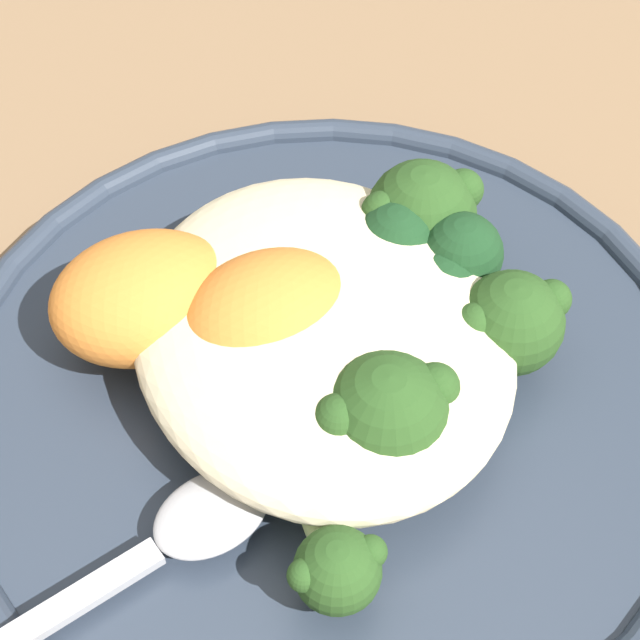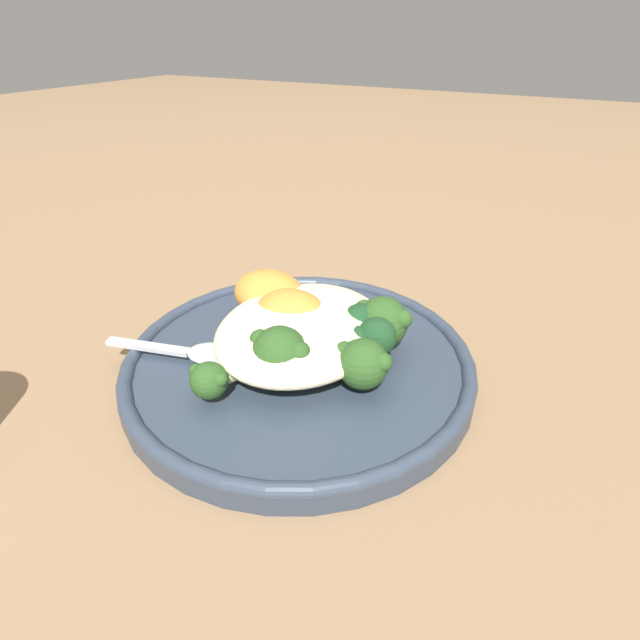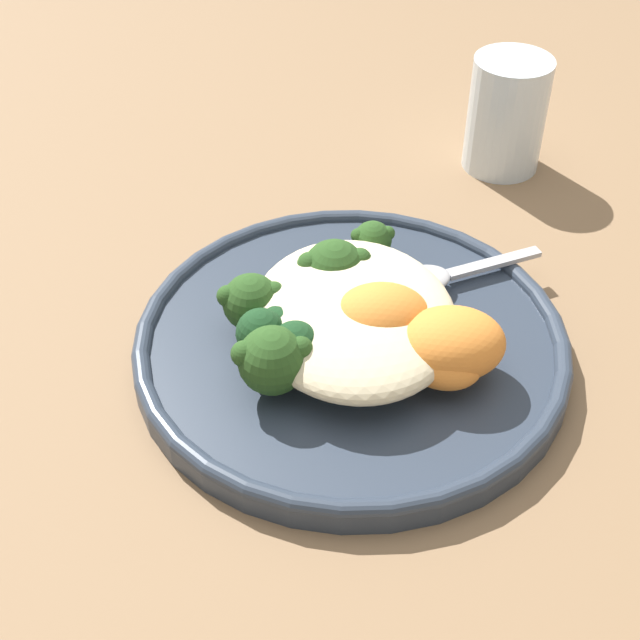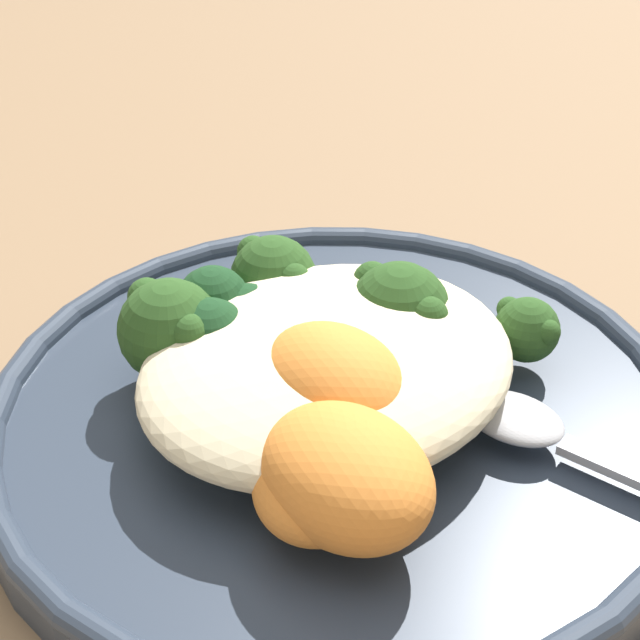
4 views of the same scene
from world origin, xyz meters
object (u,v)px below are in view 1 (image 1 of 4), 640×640
(broccoli_stalk_3, at_px, (399,241))
(sweet_potato_chunk_2, at_px, (272,318))
(broccoli_stalk_2, at_px, (488,338))
(sweet_potato_chunk_3, at_px, (144,298))
(broccoli_stalk_1, at_px, (371,407))
(sweet_potato_chunk_1, at_px, (166,294))
(broccoli_stalk_0, at_px, (321,495))
(kale_tuft, at_px, (425,262))
(sweet_potato_chunk_0, at_px, (138,295))
(plate, at_px, (331,389))
(quinoa_mound, at_px, (326,331))
(spoon, at_px, (181,533))

(broccoli_stalk_3, distance_m, sweet_potato_chunk_2, 0.06)
(broccoli_stalk_2, xyz_separation_m, sweet_potato_chunk_3, (-0.06, -0.11, 0.00))
(broccoli_stalk_1, distance_m, broccoli_stalk_3, 0.08)
(sweet_potato_chunk_1, bearing_deg, sweet_potato_chunk_2, 46.26)
(broccoli_stalk_0, bearing_deg, broccoli_stalk_1, 139.44)
(broccoli_stalk_1, distance_m, kale_tuft, 0.07)
(broccoli_stalk_0, height_order, sweet_potato_chunk_0, sweet_potato_chunk_0)
(plate, relative_size, broccoli_stalk_1, 3.46)
(broccoli_stalk_0, distance_m, sweet_potato_chunk_2, 0.07)
(plate, xyz_separation_m, sweet_potato_chunk_1, (-0.04, -0.05, 0.03))
(kale_tuft, bearing_deg, quinoa_mound, -69.68)
(broccoli_stalk_1, xyz_separation_m, sweet_potato_chunk_2, (-0.05, -0.02, 0.00))
(quinoa_mound, height_order, broccoli_stalk_1, broccoli_stalk_1)
(quinoa_mound, xyz_separation_m, broccoli_stalk_1, (0.04, 0.00, 0.00))
(broccoli_stalk_0, relative_size, broccoli_stalk_3, 0.90)
(sweet_potato_chunk_0, relative_size, sweet_potato_chunk_1, 0.81)
(quinoa_mound, height_order, broccoli_stalk_3, broccoli_stalk_3)
(broccoli_stalk_0, relative_size, broccoli_stalk_1, 1.30)
(broccoli_stalk_2, height_order, sweet_potato_chunk_2, sweet_potato_chunk_2)
(sweet_potato_chunk_3, bearing_deg, broccoli_stalk_2, 61.82)
(broccoli_stalk_2, relative_size, sweet_potato_chunk_3, 1.57)
(broccoli_stalk_0, xyz_separation_m, sweet_potato_chunk_0, (-0.10, -0.03, 0.01))
(plate, bearing_deg, sweet_potato_chunk_0, -126.79)
(sweet_potato_chunk_1, xyz_separation_m, sweet_potato_chunk_2, (0.03, 0.03, 0.01))
(spoon, bearing_deg, broccoli_stalk_0, 156.17)
(sweet_potato_chunk_0, distance_m, sweet_potato_chunk_1, 0.01)
(kale_tuft, bearing_deg, broccoli_stalk_3, -159.13)
(broccoli_stalk_2, bearing_deg, broccoli_stalk_1, -147.90)
(broccoli_stalk_0, distance_m, sweet_potato_chunk_3, 0.10)
(broccoli_stalk_0, height_order, kale_tuft, kale_tuft)
(sweet_potato_chunk_3, bearing_deg, quinoa_mound, 57.24)
(sweet_potato_chunk_1, height_order, sweet_potato_chunk_3, sweet_potato_chunk_3)
(sweet_potato_chunk_1, distance_m, spoon, 0.09)
(plate, bearing_deg, broccoli_stalk_2, 71.92)
(spoon, bearing_deg, sweet_potato_chunk_3, -113.29)
(sweet_potato_chunk_0, bearing_deg, quinoa_mound, 56.49)
(sweet_potato_chunk_0, bearing_deg, sweet_potato_chunk_3, 37.69)
(plate, height_order, sweet_potato_chunk_0, sweet_potato_chunk_0)
(quinoa_mound, xyz_separation_m, sweet_potato_chunk_0, (-0.04, -0.06, 0.00))
(quinoa_mound, distance_m, broccoli_stalk_1, 0.04)
(broccoli_stalk_3, height_order, spoon, broccoli_stalk_3)
(quinoa_mound, relative_size, broccoli_stalk_2, 1.45)
(quinoa_mound, relative_size, spoon, 1.34)
(broccoli_stalk_3, bearing_deg, broccoli_stalk_0, -157.67)
(plate, relative_size, sweet_potato_chunk_3, 4.22)
(spoon, bearing_deg, sweet_potato_chunk_0, -112.03)
(broccoli_stalk_3, bearing_deg, sweet_potato_chunk_0, 144.51)
(sweet_potato_chunk_2, relative_size, spoon, 0.57)
(plate, height_order, broccoli_stalk_3, broccoli_stalk_3)
(broccoli_stalk_2, xyz_separation_m, spoon, (0.03, -0.12, -0.01))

